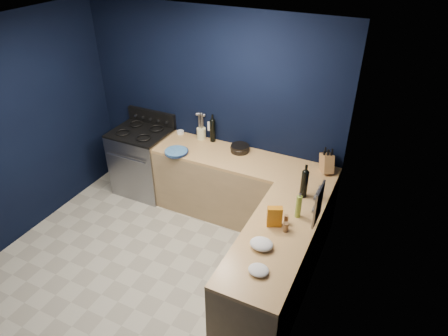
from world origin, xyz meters
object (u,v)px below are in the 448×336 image
Objects in this scene: plate_stack at (176,152)px; knife_block at (327,163)px; gas_range at (144,162)px; crouton_bag at (274,217)px; utensil_crock at (201,133)px.

plate_stack is 1.35× the size of knife_block.
gas_range is 2.58m from knife_block.
knife_block reaches higher than crouton_bag.
knife_block is at bearing 54.95° from crouton_bag.
crouton_bag is (-0.22, -1.19, -0.00)m from knife_block.
plate_stack is 1.85m from knife_block.
plate_stack is at bearing 161.80° from knife_block.
crouton_bag is (1.49, -1.27, 0.03)m from utensil_crock.
crouton_bag is (1.58, -0.78, 0.09)m from plate_stack.
utensil_crock is 1.71m from knife_block.
knife_block is 1.21m from crouton_bag.
crouton_bag reaches higher than utensil_crock.
crouton_bag is at bearing -26.34° from plate_stack.
knife_block is at bearing 12.55° from plate_stack.
knife_block reaches higher than utensil_crock.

